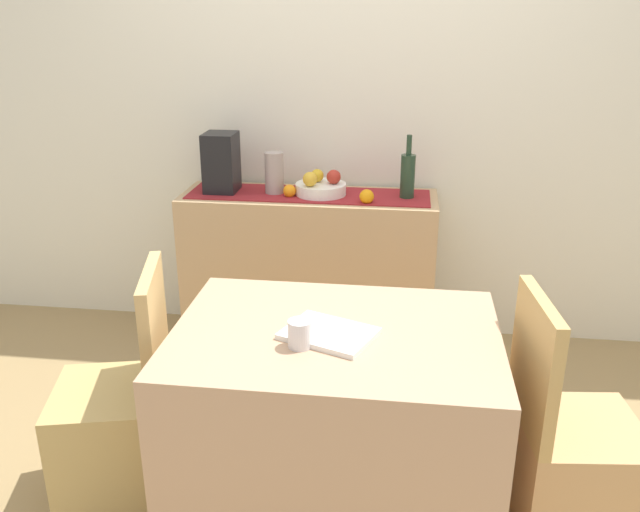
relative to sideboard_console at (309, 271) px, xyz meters
name	(u,v)px	position (x,y,z in m)	size (l,w,h in m)	color
ground_plane	(321,448)	(0.18, -0.92, -0.43)	(6.40, 6.40, 0.02)	#9A7F53
room_wall_rear	(350,86)	(0.18, 0.26, 0.93)	(6.40, 0.06, 2.70)	silver
sideboard_console	(309,271)	(0.00, 0.00, 0.00)	(1.30, 0.42, 0.84)	tan
table_runner	(309,194)	(0.00, 0.00, 0.42)	(1.22, 0.32, 0.01)	maroon
fruit_bowl	(321,189)	(0.06, 0.00, 0.45)	(0.26, 0.26, 0.06)	white
apple_rear	(310,179)	(0.02, -0.06, 0.52)	(0.07, 0.07, 0.07)	gold
apple_left	(317,176)	(0.04, 0.03, 0.51)	(0.07, 0.07, 0.07)	gold
apple_front	(334,177)	(0.13, 0.00, 0.52)	(0.07, 0.07, 0.07)	#AB2C20
wine_bottle	(408,175)	(0.50, 0.00, 0.54)	(0.07, 0.07, 0.32)	#223825
coffee_maker	(221,163)	(-0.45, 0.00, 0.57)	(0.16, 0.18, 0.30)	black
ceramic_vase	(274,173)	(-0.18, 0.00, 0.52)	(0.10, 0.10, 0.21)	#A0928D
orange_loose_far	(290,191)	(-0.09, -0.06, 0.45)	(0.07, 0.07, 0.07)	orange
orange_loose_near_bowl	(367,197)	(0.30, -0.12, 0.45)	(0.07, 0.07, 0.07)	orange
dining_table	(335,426)	(0.28, -1.30, -0.05)	(1.08, 0.78, 0.74)	tan
open_book	(329,334)	(0.26, -1.34, 0.33)	(0.28, 0.21, 0.02)	white
coffee_cup	(301,334)	(0.19, -1.42, 0.37)	(0.08, 0.08, 0.09)	silver
chair_near_window	(119,432)	(-0.52, -1.29, -0.15)	(0.48, 0.48, 0.90)	tan
chair_by_corner	(569,471)	(1.08, -1.30, -0.15)	(0.44, 0.44, 0.90)	tan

